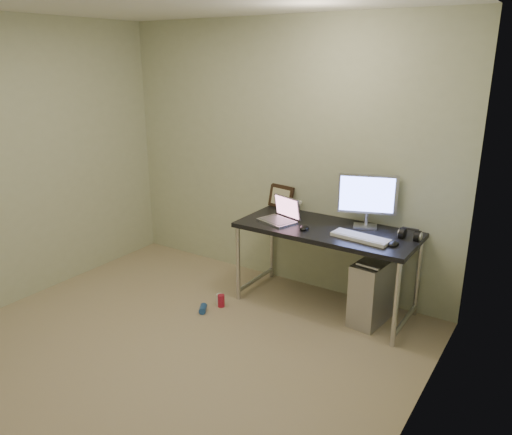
# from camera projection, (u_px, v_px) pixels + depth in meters

# --- Properties ---
(floor) EXTENTS (3.50, 3.50, 0.00)m
(floor) POSITION_uv_depth(u_px,v_px,m) (160.00, 359.00, 3.71)
(floor) COLOR tan
(floor) RESTS_ON ground
(wall_back) EXTENTS (3.50, 0.02, 2.50)m
(wall_back) POSITION_uv_depth(u_px,v_px,m) (281.00, 156.00, 4.73)
(wall_back) COLOR beige
(wall_back) RESTS_ON ground
(wall_right) EXTENTS (0.02, 3.50, 2.50)m
(wall_right) POSITION_uv_depth(u_px,v_px,m) (410.00, 250.00, 2.42)
(wall_right) COLOR beige
(wall_right) RESTS_ON ground
(desk) EXTENTS (1.54, 0.67, 0.75)m
(desk) POSITION_uv_depth(u_px,v_px,m) (327.00, 237.00, 4.29)
(desk) COLOR black
(desk) RESTS_ON ground
(tower_computer) EXTENTS (0.28, 0.55, 0.58)m
(tower_computer) POSITION_uv_depth(u_px,v_px,m) (374.00, 290.00, 4.20)
(tower_computer) COLOR silver
(tower_computer) RESTS_ON ground
(cable_a) EXTENTS (0.01, 0.16, 0.69)m
(cable_a) POSITION_uv_depth(u_px,v_px,m) (381.00, 264.00, 4.40)
(cable_a) COLOR black
(cable_a) RESTS_ON ground
(cable_b) EXTENTS (0.02, 0.11, 0.71)m
(cable_b) POSITION_uv_depth(u_px,v_px,m) (390.00, 269.00, 4.34)
(cable_b) COLOR black
(cable_b) RESTS_ON ground
(can_red) EXTENTS (0.07, 0.07, 0.11)m
(can_red) POSITION_uv_depth(u_px,v_px,m) (221.00, 301.00, 4.48)
(can_red) COLOR #B71A36
(can_red) RESTS_ON ground
(can_white) EXTENTS (0.08, 0.08, 0.11)m
(can_white) POSITION_uv_depth(u_px,v_px,m) (220.00, 300.00, 4.50)
(can_white) COLOR white
(can_white) RESTS_ON ground
(can_blue) EXTENTS (0.11, 0.13, 0.06)m
(can_blue) POSITION_uv_depth(u_px,v_px,m) (203.00, 309.00, 4.39)
(can_blue) COLOR #2451A1
(can_blue) RESTS_ON ground
(laptop) EXTENTS (0.37, 0.34, 0.22)m
(laptop) POSITION_uv_depth(u_px,v_px,m) (281.00, 216.00, 4.43)
(laptop) COLOR silver
(laptop) RESTS_ON desk
(monitor) EXTENTS (0.48, 0.21, 0.46)m
(monitor) POSITION_uv_depth(u_px,v_px,m) (367.00, 197.00, 4.21)
(monitor) COLOR silver
(monitor) RESTS_ON desk
(keyboard) EXTENTS (0.49, 0.20, 0.03)m
(keyboard) POSITION_uv_depth(u_px,v_px,m) (361.00, 238.00, 4.00)
(keyboard) COLOR white
(keyboard) RESTS_ON desk
(mouse_right) EXTENTS (0.09, 0.12, 0.04)m
(mouse_right) POSITION_uv_depth(u_px,v_px,m) (394.00, 243.00, 3.86)
(mouse_right) COLOR black
(mouse_right) RESTS_ON desk
(mouse_left) EXTENTS (0.10, 0.14, 0.04)m
(mouse_left) POSITION_uv_depth(u_px,v_px,m) (304.00, 227.00, 4.23)
(mouse_left) COLOR black
(mouse_left) RESTS_ON desk
(headphones) EXTENTS (0.17, 0.10, 0.11)m
(headphones) POSITION_uv_depth(u_px,v_px,m) (410.00, 235.00, 4.00)
(headphones) COLOR black
(headphones) RESTS_ON desk
(picture_frame) EXTENTS (0.29, 0.13, 0.22)m
(picture_frame) POSITION_uv_depth(u_px,v_px,m) (281.00, 197.00, 4.80)
(picture_frame) COLOR black
(picture_frame) RESTS_ON desk
(webcam) EXTENTS (0.04, 0.03, 0.11)m
(webcam) POSITION_uv_depth(u_px,v_px,m) (300.00, 203.00, 4.70)
(webcam) COLOR silver
(webcam) RESTS_ON desk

